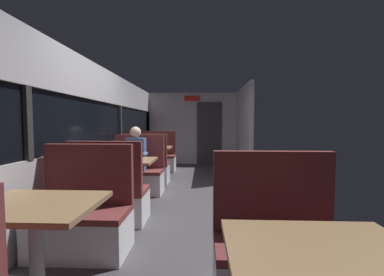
{
  "coord_description": "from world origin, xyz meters",
  "views": [
    {
      "loc": [
        0.33,
        -3.81,
        1.32
      ],
      "look_at": [
        0.03,
        3.19,
        0.9
      ],
      "focal_mm": 23.06,
      "sensor_mm": 36.0,
      "label": 1
    }
  ],
  "objects_px": {
    "dining_table_front_aisle": "(325,272)",
    "dining_table_far_window": "(153,151)",
    "bench_mid_window_facing_end": "(110,198)",
    "bench_far_window_facing_end": "(147,168)",
    "dining_table_near_window": "(35,216)",
    "seated_passenger": "(137,165)",
    "bench_mid_window_facing_entry": "(138,176)",
    "coffee_cup_primary": "(125,157)",
    "bench_near_window_facing_entry": "(83,220)",
    "bench_front_aisle_facing_entry": "(277,256)",
    "bench_far_window_facing_entry": "(158,159)",
    "dining_table_mid_window": "(126,166)"
  },
  "relations": [
    {
      "from": "bench_mid_window_facing_entry",
      "to": "dining_table_far_window",
      "type": "bearing_deg",
      "value": 90.0
    },
    {
      "from": "dining_table_front_aisle",
      "to": "bench_far_window_facing_entry",
      "type": "bearing_deg",
      "value": 107.72
    },
    {
      "from": "bench_far_window_facing_entry",
      "to": "dining_table_near_window",
      "type": "bearing_deg",
      "value": -90.0
    },
    {
      "from": "bench_mid_window_facing_end",
      "to": "bench_far_window_facing_end",
      "type": "distance_m",
      "value": 2.15
    },
    {
      "from": "dining_table_far_window",
      "to": "coffee_cup_primary",
      "type": "relative_size",
      "value": 10.0
    },
    {
      "from": "bench_near_window_facing_entry",
      "to": "dining_table_far_window",
      "type": "distance_m",
      "value": 3.62
    },
    {
      "from": "dining_table_mid_window",
      "to": "coffee_cup_primary",
      "type": "xyz_separation_m",
      "value": [
        -0.02,
        -0.02,
        0.15
      ]
    },
    {
      "from": "bench_far_window_facing_end",
      "to": "seated_passenger",
      "type": "height_order",
      "value": "seated_passenger"
    },
    {
      "from": "dining_table_front_aisle",
      "to": "dining_table_far_window",
      "type": "bearing_deg",
      "value": 110.05
    },
    {
      "from": "bench_mid_window_facing_entry",
      "to": "bench_far_window_facing_entry",
      "type": "xyz_separation_m",
      "value": [
        0.0,
        2.15,
        0.0
      ]
    },
    {
      "from": "bench_mid_window_facing_end",
      "to": "coffee_cup_primary",
      "type": "relative_size",
      "value": 12.22
    },
    {
      "from": "dining_table_far_window",
      "to": "coffee_cup_primary",
      "type": "xyz_separation_m",
      "value": [
        -0.02,
        -2.17,
        0.15
      ]
    },
    {
      "from": "seated_passenger",
      "to": "bench_front_aisle_facing_entry",
      "type": "bearing_deg",
      "value": -56.26
    },
    {
      "from": "bench_front_aisle_facing_entry",
      "to": "dining_table_far_window",
      "type": "bearing_deg",
      "value": 113.06
    },
    {
      "from": "bench_mid_window_facing_end",
      "to": "bench_far_window_facing_end",
      "type": "relative_size",
      "value": 1.0
    },
    {
      "from": "dining_table_front_aisle",
      "to": "coffee_cup_primary",
      "type": "height_order",
      "value": "coffee_cup_primary"
    },
    {
      "from": "dining_table_front_aisle",
      "to": "bench_mid_window_facing_end",
      "type": "bearing_deg",
      "value": 131.09
    },
    {
      "from": "dining_table_front_aisle",
      "to": "seated_passenger",
      "type": "relative_size",
      "value": 0.71
    },
    {
      "from": "dining_table_front_aisle",
      "to": "seated_passenger",
      "type": "bearing_deg",
      "value": 117.91
    },
    {
      "from": "bench_near_window_facing_entry",
      "to": "bench_far_window_facing_entry",
      "type": "bearing_deg",
      "value": 90.0
    },
    {
      "from": "dining_table_far_window",
      "to": "coffee_cup_primary",
      "type": "distance_m",
      "value": 2.18
    },
    {
      "from": "bench_near_window_facing_entry",
      "to": "bench_mid_window_facing_entry",
      "type": "distance_m",
      "value": 2.15
    },
    {
      "from": "dining_table_near_window",
      "to": "seated_passenger",
      "type": "distance_m",
      "value": 2.78
    },
    {
      "from": "bench_front_aisle_facing_entry",
      "to": "bench_mid_window_facing_end",
      "type": "bearing_deg",
      "value": 142.91
    },
    {
      "from": "dining_table_near_window",
      "to": "dining_table_mid_window",
      "type": "height_order",
      "value": "same"
    },
    {
      "from": "dining_table_front_aisle",
      "to": "seated_passenger",
      "type": "height_order",
      "value": "seated_passenger"
    },
    {
      "from": "dining_table_near_window",
      "to": "seated_passenger",
      "type": "height_order",
      "value": "seated_passenger"
    },
    {
      "from": "bench_mid_window_facing_entry",
      "to": "dining_table_front_aisle",
      "type": "xyz_separation_m",
      "value": [
        1.79,
        -3.45,
        0.31
      ]
    },
    {
      "from": "seated_passenger",
      "to": "bench_far_window_facing_end",
      "type": "bearing_deg",
      "value": 90.0
    },
    {
      "from": "bench_near_window_facing_entry",
      "to": "coffee_cup_primary",
      "type": "xyz_separation_m",
      "value": [
        -0.02,
        1.43,
        0.46
      ]
    },
    {
      "from": "dining_table_near_window",
      "to": "dining_table_front_aisle",
      "type": "xyz_separation_m",
      "value": [
        1.79,
        -0.6,
        0.0
      ]
    },
    {
      "from": "bench_near_window_facing_entry",
      "to": "bench_mid_window_facing_end",
      "type": "distance_m",
      "value": 0.75
    },
    {
      "from": "dining_table_mid_window",
      "to": "bench_far_window_facing_end",
      "type": "height_order",
      "value": "bench_far_window_facing_end"
    },
    {
      "from": "dining_table_near_window",
      "to": "seated_passenger",
      "type": "xyz_separation_m",
      "value": [
        0.0,
        2.78,
        -0.1
      ]
    },
    {
      "from": "dining_table_far_window",
      "to": "dining_table_front_aisle",
      "type": "relative_size",
      "value": 1.0
    },
    {
      "from": "bench_near_window_facing_entry",
      "to": "bench_far_window_facing_end",
      "type": "distance_m",
      "value": 2.9
    },
    {
      "from": "bench_near_window_facing_entry",
      "to": "dining_table_front_aisle",
      "type": "distance_m",
      "value": 2.23
    },
    {
      "from": "bench_front_aisle_facing_entry",
      "to": "coffee_cup_primary",
      "type": "height_order",
      "value": "bench_front_aisle_facing_entry"
    },
    {
      "from": "bench_mid_window_facing_end",
      "to": "dining_table_front_aisle",
      "type": "bearing_deg",
      "value": -48.91
    },
    {
      "from": "bench_mid_window_facing_entry",
      "to": "dining_table_front_aisle",
      "type": "relative_size",
      "value": 1.22
    },
    {
      "from": "dining_table_mid_window",
      "to": "seated_passenger",
      "type": "bearing_deg",
      "value": 90.0
    },
    {
      "from": "dining_table_front_aisle",
      "to": "coffee_cup_primary",
      "type": "distance_m",
      "value": 3.28
    },
    {
      "from": "bench_far_window_facing_end",
      "to": "dining_table_far_window",
      "type": "bearing_deg",
      "value": 90.0
    },
    {
      "from": "bench_mid_window_facing_entry",
      "to": "dining_table_far_window",
      "type": "distance_m",
      "value": 1.49
    },
    {
      "from": "dining_table_front_aisle",
      "to": "coffee_cup_primary",
      "type": "bearing_deg",
      "value": 123.46
    },
    {
      "from": "dining_table_mid_window",
      "to": "dining_table_front_aisle",
      "type": "distance_m",
      "value": 3.28
    },
    {
      "from": "dining_table_mid_window",
      "to": "bench_mid_window_facing_end",
      "type": "height_order",
      "value": "bench_mid_window_facing_end"
    },
    {
      "from": "bench_mid_window_facing_entry",
      "to": "bench_far_window_facing_entry",
      "type": "distance_m",
      "value": 2.15
    },
    {
      "from": "dining_table_mid_window",
      "to": "bench_far_window_facing_entry",
      "type": "xyz_separation_m",
      "value": [
        0.0,
        2.85,
        -0.31
      ]
    },
    {
      "from": "dining_table_near_window",
      "to": "bench_near_window_facing_entry",
      "type": "height_order",
      "value": "bench_near_window_facing_entry"
    }
  ]
}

